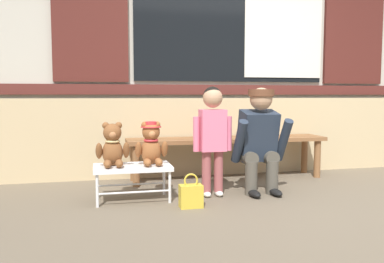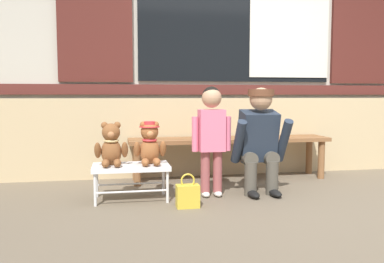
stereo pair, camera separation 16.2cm
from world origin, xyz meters
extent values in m
plane|color=brown|center=(0.00, 0.00, 0.00)|extent=(60.00, 60.00, 0.00)
cube|color=tan|center=(0.00, 1.43, 0.42)|extent=(7.64, 0.25, 0.85)
cube|color=#B7B2A3|center=(0.00, 1.95, 1.85)|extent=(7.79, 0.20, 3.70)
cube|color=#56231E|center=(0.00, 1.83, 0.95)|extent=(7.17, 0.04, 0.12)
cube|color=black|center=(0.00, 1.84, 1.75)|extent=(2.40, 0.03, 1.40)
cube|color=silver|center=(0.68, 1.82, 1.75)|extent=(1.04, 0.02, 1.29)
cube|color=#4C1E19|center=(-1.68, 1.83, 1.75)|extent=(0.84, 0.05, 1.43)
cube|color=#4C1E19|center=(1.68, 1.83, 1.75)|extent=(0.84, 0.05, 1.43)
cube|color=brown|center=(-0.30, 0.92, 0.42)|extent=(2.10, 0.11, 0.04)
cube|color=brown|center=(-0.30, 1.06, 0.42)|extent=(2.10, 0.11, 0.04)
cube|color=brown|center=(-0.30, 1.20, 0.42)|extent=(2.10, 0.11, 0.04)
cylinder|color=brown|center=(-1.27, 0.92, 0.20)|extent=(0.07, 0.07, 0.40)
cylinder|color=brown|center=(-1.27, 1.20, 0.20)|extent=(0.07, 0.07, 0.40)
cylinder|color=brown|center=(0.67, 0.92, 0.20)|extent=(0.07, 0.07, 0.40)
cylinder|color=brown|center=(0.67, 1.20, 0.20)|extent=(0.07, 0.07, 0.40)
cube|color=silver|center=(-1.35, 0.39, 0.28)|extent=(0.64, 0.36, 0.04)
cylinder|color=silver|center=(-1.64, 0.24, 0.13)|extent=(0.02, 0.02, 0.26)
cylinder|color=silver|center=(-1.64, 0.54, 0.13)|extent=(0.02, 0.02, 0.26)
cylinder|color=silver|center=(-1.06, 0.24, 0.13)|extent=(0.02, 0.02, 0.26)
cylinder|color=silver|center=(-1.06, 0.54, 0.13)|extent=(0.02, 0.02, 0.26)
cylinder|color=silver|center=(-1.35, 0.24, 0.10)|extent=(0.58, 0.02, 0.02)
cylinder|color=silver|center=(-1.35, 0.54, 0.10)|extent=(0.58, 0.02, 0.02)
ellipsoid|color=brown|center=(-1.51, 0.41, 0.41)|extent=(0.17, 0.14, 0.22)
sphere|color=brown|center=(-1.51, 0.40, 0.58)|extent=(0.15, 0.15, 0.15)
sphere|color=#AE6E42|center=(-1.51, 0.35, 0.56)|extent=(0.06, 0.06, 0.06)
sphere|color=brown|center=(-1.56, 0.41, 0.63)|extent=(0.06, 0.06, 0.06)
ellipsoid|color=brown|center=(-1.62, 0.38, 0.43)|extent=(0.06, 0.11, 0.16)
ellipsoid|color=brown|center=(-1.55, 0.30, 0.33)|extent=(0.06, 0.15, 0.06)
sphere|color=brown|center=(-1.45, 0.41, 0.63)|extent=(0.06, 0.06, 0.06)
ellipsoid|color=brown|center=(-1.40, 0.38, 0.43)|extent=(0.06, 0.11, 0.16)
ellipsoid|color=brown|center=(-1.46, 0.30, 0.33)|extent=(0.06, 0.15, 0.06)
torus|color=#D6B775|center=(-1.51, 0.41, 0.51)|extent=(0.13, 0.13, 0.02)
ellipsoid|color=#93562D|center=(-1.19, 0.41, 0.41)|extent=(0.17, 0.14, 0.22)
sphere|color=#93562D|center=(-1.19, 0.40, 0.58)|extent=(0.15, 0.15, 0.15)
sphere|color=#C87B48|center=(-1.19, 0.35, 0.56)|extent=(0.06, 0.06, 0.06)
sphere|color=#93562D|center=(-1.24, 0.41, 0.63)|extent=(0.06, 0.06, 0.06)
ellipsoid|color=#93562D|center=(-1.30, 0.38, 0.43)|extent=(0.06, 0.11, 0.16)
ellipsoid|color=#93562D|center=(-1.23, 0.30, 0.33)|extent=(0.06, 0.15, 0.06)
sphere|color=#93562D|center=(-1.13, 0.41, 0.63)|extent=(0.06, 0.06, 0.06)
ellipsoid|color=#93562D|center=(-1.08, 0.38, 0.43)|extent=(0.06, 0.11, 0.16)
ellipsoid|color=#93562D|center=(-1.14, 0.30, 0.33)|extent=(0.06, 0.15, 0.06)
torus|color=red|center=(-1.19, 0.41, 0.51)|extent=(0.13, 0.13, 0.02)
cylinder|color=red|center=(-1.19, 0.41, 0.62)|extent=(0.17, 0.17, 0.01)
cylinder|color=red|center=(-1.19, 0.41, 0.64)|extent=(0.10, 0.10, 0.04)
cylinder|color=#994C4C|center=(-0.71, 0.39, 0.22)|extent=(0.08, 0.08, 0.36)
ellipsoid|color=silver|center=(-0.71, 0.37, 0.03)|extent=(0.07, 0.12, 0.05)
cylinder|color=#994C4C|center=(-0.60, 0.39, 0.22)|extent=(0.08, 0.08, 0.36)
ellipsoid|color=silver|center=(-0.60, 0.37, 0.03)|extent=(0.07, 0.12, 0.05)
cube|color=#E56B89|center=(-0.65, 0.39, 0.58)|extent=(0.22, 0.15, 0.36)
cylinder|color=#E56B89|center=(-0.80, 0.39, 0.55)|extent=(0.06, 0.06, 0.30)
cylinder|color=#E56B89|center=(-0.51, 0.39, 0.55)|extent=(0.06, 0.06, 0.30)
sphere|color=tan|center=(-0.65, 0.39, 0.86)|extent=(0.17, 0.17, 0.17)
sphere|color=black|center=(-0.65, 0.40, 0.88)|extent=(0.16, 0.16, 0.16)
cylinder|color=#4C473D|center=(-0.31, 0.35, 0.15)|extent=(0.11, 0.11, 0.30)
cylinder|color=#4C473D|center=(-0.31, 0.49, 0.32)|extent=(0.13, 0.32, 0.13)
ellipsoid|color=black|center=(-0.31, 0.27, 0.03)|extent=(0.09, 0.20, 0.06)
cylinder|color=#4C473D|center=(-0.11, 0.35, 0.15)|extent=(0.11, 0.11, 0.30)
cylinder|color=#4C473D|center=(-0.11, 0.49, 0.32)|extent=(0.13, 0.32, 0.13)
ellipsoid|color=black|center=(-0.11, 0.27, 0.03)|extent=(0.09, 0.20, 0.06)
cube|color=#232D3D|center=(-0.21, 0.46, 0.52)|extent=(0.32, 0.30, 0.47)
cylinder|color=#232D3D|center=(-0.42, 0.36, 0.48)|extent=(0.08, 0.28, 0.40)
cylinder|color=#232D3D|center=(0.00, 0.36, 0.48)|extent=(0.08, 0.28, 0.40)
sphere|color=tan|center=(-0.21, 0.39, 0.85)|extent=(0.20, 0.20, 0.20)
cylinder|color=brown|center=(-0.21, 0.39, 0.91)|extent=(0.23, 0.23, 0.06)
cube|color=brown|center=(-0.02, 0.55, 0.38)|extent=(0.10, 0.22, 0.16)
cube|color=gold|center=(-0.92, 0.07, 0.09)|extent=(0.18, 0.11, 0.18)
torus|color=gold|center=(-0.92, 0.07, 0.22)|extent=(0.11, 0.01, 0.11)
camera|label=1|loc=(-1.63, -3.00, 0.88)|focal=38.20mm
camera|label=2|loc=(-1.47, -3.04, 0.88)|focal=38.20mm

